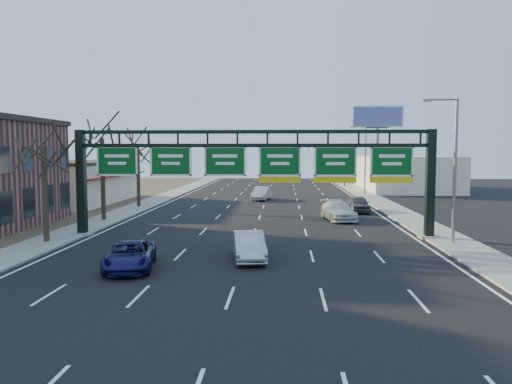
# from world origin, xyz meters

# --- Properties ---
(ground) EXTENTS (160.00, 160.00, 0.00)m
(ground) POSITION_xyz_m (0.00, 0.00, 0.00)
(ground) COLOR black
(ground) RESTS_ON ground
(sidewalk_left) EXTENTS (3.00, 120.00, 0.12)m
(sidewalk_left) POSITION_xyz_m (-12.80, 20.00, 0.06)
(sidewalk_left) COLOR gray
(sidewalk_left) RESTS_ON ground
(sidewalk_right) EXTENTS (3.00, 120.00, 0.12)m
(sidewalk_right) POSITION_xyz_m (12.80, 20.00, 0.06)
(sidewalk_right) COLOR gray
(sidewalk_right) RESTS_ON ground
(lane_markings) EXTENTS (21.60, 120.00, 0.01)m
(lane_markings) POSITION_xyz_m (0.00, 20.00, 0.01)
(lane_markings) COLOR white
(lane_markings) RESTS_ON ground
(sign_gantry) EXTENTS (24.60, 1.20, 7.20)m
(sign_gantry) POSITION_xyz_m (0.16, 8.00, 4.63)
(sign_gantry) COLOR black
(sign_gantry) RESTS_ON ground
(cream_strip) EXTENTS (10.90, 18.40, 4.70)m
(cream_strip) POSITION_xyz_m (-21.48, 29.00, 2.36)
(cream_strip) COLOR beige
(cream_strip) RESTS_ON ground
(building_right_distant) EXTENTS (12.00, 20.00, 5.00)m
(building_right_distant) POSITION_xyz_m (20.00, 50.00, 2.50)
(building_right_distant) COLOR beige
(building_right_distant) RESTS_ON ground
(tree_gantry) EXTENTS (3.60, 3.60, 8.48)m
(tree_gantry) POSITION_xyz_m (-12.80, 5.00, 7.11)
(tree_gantry) COLOR #2F221A
(tree_gantry) RESTS_ON sidewalk_left
(tree_mid) EXTENTS (3.60, 3.60, 9.24)m
(tree_mid) POSITION_xyz_m (-12.80, 15.00, 7.85)
(tree_mid) COLOR #2F221A
(tree_mid) RESTS_ON sidewalk_left
(tree_far) EXTENTS (3.60, 3.60, 8.86)m
(tree_far) POSITION_xyz_m (-12.80, 25.00, 7.48)
(tree_far) COLOR #2F221A
(tree_far) RESTS_ON sidewalk_left
(streetlight_near) EXTENTS (2.15, 0.22, 9.00)m
(streetlight_near) POSITION_xyz_m (12.47, 6.00, 5.08)
(streetlight_near) COLOR slate
(streetlight_near) RESTS_ON sidewalk_right
(streetlight_far) EXTENTS (2.15, 0.22, 9.00)m
(streetlight_far) POSITION_xyz_m (12.47, 40.00, 5.08)
(streetlight_far) COLOR slate
(streetlight_far) RESTS_ON sidewalk_right
(billboard_right) EXTENTS (7.00, 0.50, 12.00)m
(billboard_right) POSITION_xyz_m (15.00, 44.98, 9.06)
(billboard_right) COLOR slate
(billboard_right) RESTS_ON ground
(traffic_signal_mast) EXTENTS (10.16, 0.54, 7.00)m
(traffic_signal_mast) POSITION_xyz_m (5.69, 55.00, 5.50)
(traffic_signal_mast) COLOR black
(traffic_signal_mast) RESTS_ON ground
(car_blue_suv) EXTENTS (3.02, 5.12, 1.34)m
(car_blue_suv) POSITION_xyz_m (-5.41, -1.54, 0.67)
(car_blue_suv) COLOR #131250
(car_blue_suv) RESTS_ON ground
(car_silver_sedan) EXTENTS (2.20, 4.66, 1.48)m
(car_silver_sedan) POSITION_xyz_m (0.27, 0.91, 0.74)
(car_silver_sedan) COLOR #AAAAAF
(car_silver_sedan) RESTS_ON ground
(car_white_wagon) EXTENTS (2.96, 5.61, 1.55)m
(car_white_wagon) POSITION_xyz_m (6.67, 16.63, 0.77)
(car_white_wagon) COLOR silver
(car_white_wagon) RESTS_ON ground
(car_grey_far) EXTENTS (1.85, 4.57, 1.56)m
(car_grey_far) POSITION_xyz_m (9.17, 22.14, 0.78)
(car_grey_far) COLOR #45474A
(car_grey_far) RESTS_ON ground
(car_silver_distant) EXTENTS (2.41, 4.93, 1.56)m
(car_silver_distant) POSITION_xyz_m (-0.51, 33.26, 0.78)
(car_silver_distant) COLOR #B4B3B8
(car_silver_distant) RESTS_ON ground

